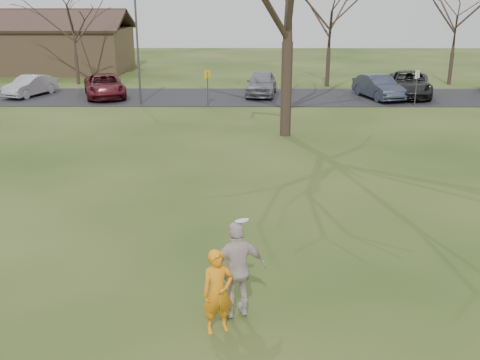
# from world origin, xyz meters

# --- Properties ---
(ground) EXTENTS (120.00, 120.00, 0.00)m
(ground) POSITION_xyz_m (0.00, 0.00, 0.00)
(ground) COLOR #1E380F
(ground) RESTS_ON ground
(parking_strip) EXTENTS (62.00, 6.50, 0.04)m
(parking_strip) POSITION_xyz_m (0.00, 25.00, 0.02)
(parking_strip) COLOR black
(parking_strip) RESTS_ON ground
(player_defender) EXTENTS (0.71, 0.59, 1.67)m
(player_defender) POSITION_xyz_m (-0.38, -0.61, 0.84)
(player_defender) COLOR orange
(player_defender) RESTS_ON ground
(car_1) EXTENTS (2.62, 4.15, 1.29)m
(car_1) POSITION_xyz_m (-13.52, 25.22, 0.68)
(car_1) COLOR #A1A0A5
(car_1) RESTS_ON parking_strip
(car_2) EXTENTS (3.76, 5.52, 1.40)m
(car_2) POSITION_xyz_m (-8.67, 24.85, 0.74)
(car_2) COLOR #54131B
(car_2) RESTS_ON parking_strip
(car_4) EXTENTS (2.29, 4.61, 1.51)m
(car_4) POSITION_xyz_m (1.23, 25.57, 0.80)
(car_4) COLOR gray
(car_4) RESTS_ON parking_strip
(car_5) EXTENTS (2.60, 4.60, 1.43)m
(car_5) POSITION_xyz_m (8.41, 24.41, 0.76)
(car_5) COLOR #303648
(car_5) RESTS_ON parking_strip
(car_6) EXTENTS (3.73, 6.00, 1.55)m
(car_6) POSITION_xyz_m (10.57, 25.31, 0.81)
(car_6) COLOR black
(car_6) RESTS_ON parking_strip
(catching_play) EXTENTS (1.24, 0.83, 2.03)m
(catching_play) POSITION_xyz_m (-0.02, -0.17, 1.08)
(catching_play) COLOR beige
(catching_play) RESTS_ON ground
(building) EXTENTS (20.60, 8.50, 5.14)m
(building) POSITION_xyz_m (-20.00, 38.00, 1.93)
(building) COLOR #8C6D4C
(building) RESTS_ON ground
(lamp_post) EXTENTS (0.34, 0.34, 6.27)m
(lamp_post) POSITION_xyz_m (-6.00, 22.50, 3.97)
(lamp_post) COLOR #47474C
(lamp_post) RESTS_ON ground
(sign_yellow) EXTENTS (0.35, 0.35, 2.08)m
(sign_yellow) POSITION_xyz_m (-2.00, 22.00, 1.45)
(sign_yellow) COLOR #47474C
(sign_yellow) RESTS_ON ground
(sign_white) EXTENTS (0.35, 0.35, 2.08)m
(sign_white) POSITION_xyz_m (10.00, 22.00, 1.45)
(sign_white) COLOR #47474C
(sign_white) RESTS_ON ground
(small_tree_row) EXTENTS (55.00, 5.90, 8.50)m
(small_tree_row) POSITION_xyz_m (4.38, 30.06, 3.89)
(small_tree_row) COLOR #352821
(small_tree_row) RESTS_ON ground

